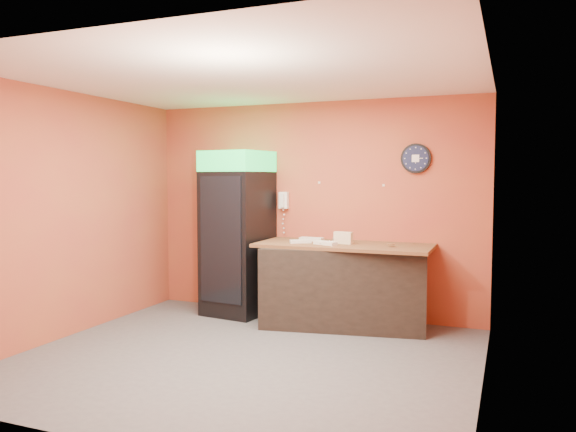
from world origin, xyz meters
The scene contains 15 objects.
floor centered at (0.00, 0.00, 0.00)m, with size 4.50×4.50×0.00m, color #47474C.
back_wall centered at (0.00, 2.00, 1.40)m, with size 4.50×0.02×2.80m, color #AC5630.
left_wall centered at (-2.25, 0.00, 1.40)m, with size 0.02×4.00×2.80m, color #AC5630.
right_wall centered at (2.25, 0.00, 1.40)m, with size 0.02×4.00×2.80m, color #AC5630.
ceiling centered at (0.00, 0.00, 2.80)m, with size 4.50×4.00×0.02m, color white.
beverage_cooler centered at (-0.92, 1.60, 1.06)m, with size 0.85×0.85×2.16m.
prep_counter centered at (0.57, 1.57, 0.49)m, with size 1.95×0.86×0.97m, color black.
wall_clock centered at (1.35, 1.97, 2.05)m, with size 0.37×0.06×0.37m.
wall_phone centered at (-0.39, 1.95, 1.51)m, with size 0.12×0.11×0.22m.
butcher_paper centered at (0.57, 1.57, 0.99)m, with size 2.12×0.92×0.04m, color brown.
sub_roll_stack centered at (0.56, 1.55, 1.09)m, with size 0.24×0.12×0.15m.
wrapped_sandwich_left centered at (0.05, 1.44, 1.03)m, with size 0.26×0.10×0.04m, color silver.
wrapped_sandwich_mid centered at (0.39, 1.38, 1.03)m, with size 0.29×0.11×0.04m, color silver.
wrapped_sandwich_right centered at (0.10, 1.71, 1.03)m, with size 0.30×0.12×0.04m, color silver.
kitchen_tool centered at (0.44, 1.62, 1.05)m, with size 0.07×0.07×0.07m, color silver.
Camera 1 is at (2.44, -4.99, 1.83)m, focal length 35.00 mm.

